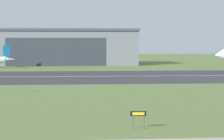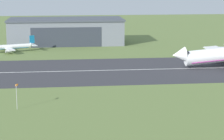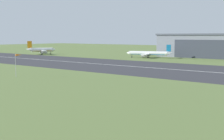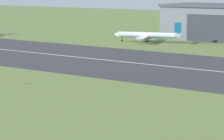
% 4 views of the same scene
% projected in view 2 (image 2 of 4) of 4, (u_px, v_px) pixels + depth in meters
% --- Properties ---
extents(runway_strip, '(397.28, 49.09, 0.06)m').
position_uv_depth(runway_strip, '(16.00, 72.00, 161.59)').
color(runway_strip, '#333338').
rests_on(runway_strip, ground_plane).
extents(runway_centreline, '(357.55, 0.70, 0.01)m').
position_uv_depth(runway_centreline, '(16.00, 72.00, 161.58)').
color(runway_centreline, silver).
rests_on(runway_centreline, runway_strip).
extents(hangar_building, '(60.67, 26.60, 13.51)m').
position_uv_depth(hangar_building, '(66.00, 31.00, 233.46)').
color(hangar_building, slate).
rests_on(hangar_building, ground_plane).
extents(airplane_parked_east, '(25.91, 18.62, 7.43)m').
position_uv_depth(airplane_parked_east, '(9.00, 47.00, 206.09)').
color(airplane_parked_east, white).
rests_on(airplane_parked_east, ground_plane).
extents(windsock_pole, '(0.99, 2.18, 6.83)m').
position_uv_depth(windsock_pole, '(17.00, 86.00, 115.24)').
color(windsock_pole, '#B7B7BC').
rests_on(windsock_pole, ground_plane).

